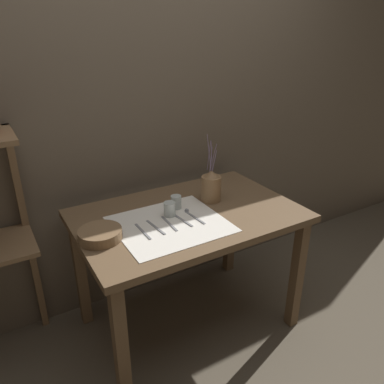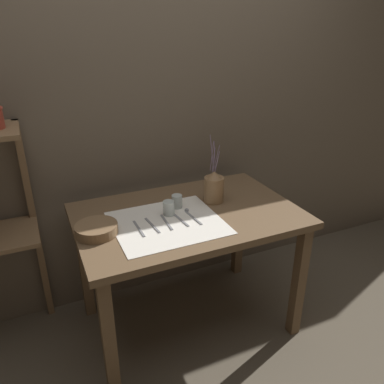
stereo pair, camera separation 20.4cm
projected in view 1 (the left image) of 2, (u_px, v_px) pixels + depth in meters
ground_plane at (188, 321)px, 2.39m from camera, size 12.00×12.00×0.00m
stone_wall_back at (146, 119)px, 2.31m from camera, size 7.00×0.06×2.40m
wooden_table at (188, 229)px, 2.12m from camera, size 1.23×0.80×0.78m
linen_cloth at (170, 224)px, 1.95m from camera, size 0.56×0.50×0.00m
pitcher_with_flowers at (211, 187)px, 2.19m from camera, size 0.12×0.12×0.40m
wooden_bowl at (100, 234)px, 1.81m from camera, size 0.21×0.21×0.05m
glass_tumbler_near at (170, 209)px, 2.02m from camera, size 0.06×0.06×0.08m
glass_tumbler_far at (176, 202)px, 2.11m from camera, size 0.06×0.06×0.08m
fork_outer at (143, 231)px, 1.88m from camera, size 0.01×0.18×0.00m
fork_inner at (156, 227)px, 1.91m from camera, size 0.03×0.18×0.00m
knife_center at (169, 223)px, 1.95m from camera, size 0.02×0.18×0.00m
spoon_inner at (176, 216)px, 2.03m from camera, size 0.04×0.19×0.02m
spoon_outer at (190, 213)px, 2.06m from camera, size 0.03×0.19×0.02m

